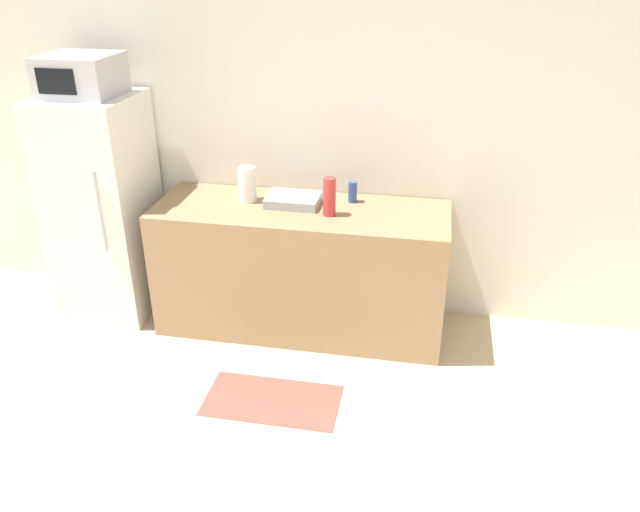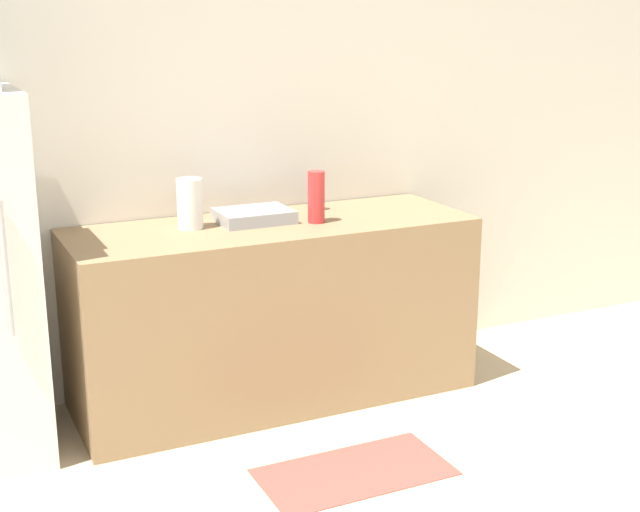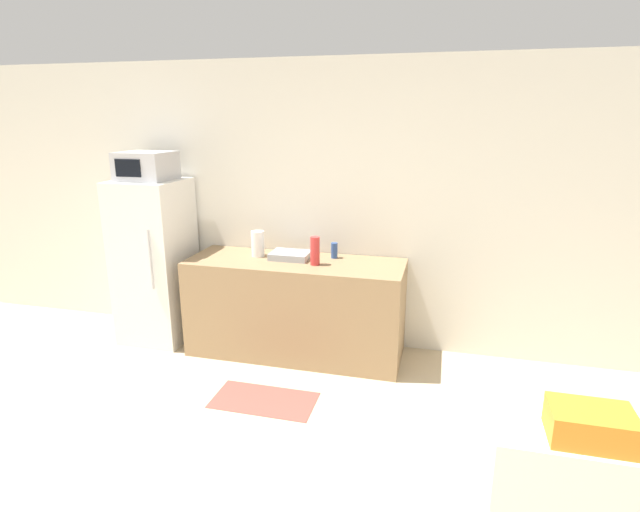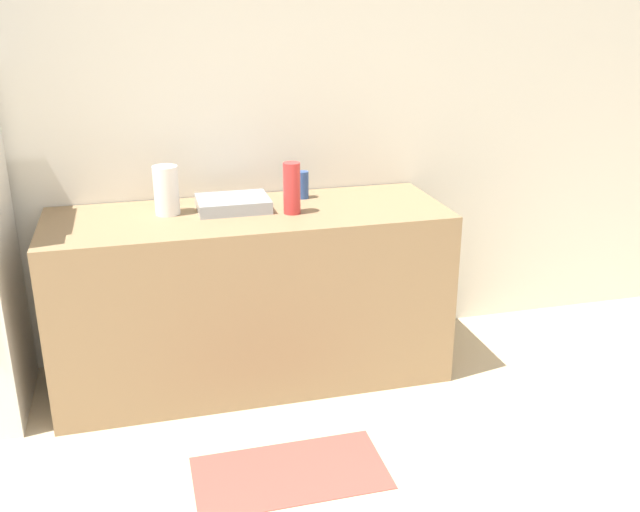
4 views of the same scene
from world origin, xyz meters
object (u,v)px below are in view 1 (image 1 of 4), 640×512
(bottle_short, at_px, (353,192))
(paper_towel_roll, at_px, (247,184))
(bottle_tall, at_px, (329,197))
(microwave, at_px, (81,75))
(refrigerator, at_px, (103,208))

(bottle_short, bearing_deg, paper_towel_roll, -170.95)
(bottle_tall, xyz_separation_m, bottle_short, (0.11, 0.25, -0.05))
(microwave, distance_m, paper_towel_roll, 1.23)
(refrigerator, bearing_deg, bottle_short, 6.03)
(bottle_short, relative_size, paper_towel_roll, 0.60)
(microwave, bearing_deg, bottle_tall, -2.38)
(refrigerator, relative_size, paper_towel_roll, 6.66)
(microwave, distance_m, bottle_short, 1.87)
(bottle_tall, height_order, bottle_short, bottle_tall)
(paper_towel_roll, bearing_deg, bottle_short, 9.05)
(refrigerator, distance_m, bottle_tall, 1.62)
(bottle_short, bearing_deg, refrigerator, -173.97)
(refrigerator, bearing_deg, bottle_tall, -2.42)
(paper_towel_roll, bearing_deg, bottle_tall, -13.58)
(refrigerator, xyz_separation_m, bottle_short, (1.71, 0.18, 0.17))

